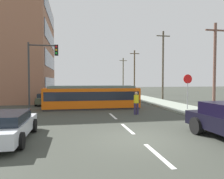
# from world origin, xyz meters

# --- Properties ---
(ground_plane) EXTENTS (120.00, 120.00, 0.00)m
(ground_plane) POSITION_xyz_m (0.00, 10.00, 0.00)
(ground_plane) COLOR #3A3D35
(sidewalk_curb_right) EXTENTS (3.20, 36.00, 0.14)m
(sidewalk_curb_right) POSITION_xyz_m (6.80, 6.00, 0.07)
(sidewalk_curb_right) COLOR #949F8F
(sidewalk_curb_right) RESTS_ON ground
(lane_stripe_0) EXTENTS (0.16, 2.40, 0.01)m
(lane_stripe_0) POSITION_xyz_m (0.00, -2.00, 0.01)
(lane_stripe_0) COLOR silver
(lane_stripe_0) RESTS_ON ground
(lane_stripe_1) EXTENTS (0.16, 2.40, 0.01)m
(lane_stripe_1) POSITION_xyz_m (0.00, 2.00, 0.01)
(lane_stripe_1) COLOR silver
(lane_stripe_1) RESTS_ON ground
(lane_stripe_2) EXTENTS (0.16, 2.40, 0.01)m
(lane_stripe_2) POSITION_xyz_m (0.00, 6.00, 0.01)
(lane_stripe_2) COLOR silver
(lane_stripe_2) RESTS_ON ground
(lane_stripe_3) EXTENTS (0.16, 2.40, 0.01)m
(lane_stripe_3) POSITION_xyz_m (0.00, 16.38, 0.01)
(lane_stripe_3) COLOR silver
(lane_stripe_3) RESTS_ON ground
(lane_stripe_4) EXTENTS (0.16, 2.40, 0.01)m
(lane_stripe_4) POSITION_xyz_m (0.00, 22.38, 0.01)
(lane_stripe_4) COLOR silver
(lane_stripe_4) RESTS_ON ground
(streetcar_tram) EXTENTS (8.35, 2.63, 2.03)m
(streetcar_tram) POSITION_xyz_m (-1.08, 10.38, 1.05)
(streetcar_tram) COLOR #EB5C0D
(streetcar_tram) RESTS_ON ground
(city_bus) EXTENTS (2.60, 5.28, 1.83)m
(city_bus) POSITION_xyz_m (-0.52, 17.52, 1.04)
(city_bus) COLOR #B1B1B8
(city_bus) RESTS_ON ground
(pedestrian_crossing) EXTENTS (0.46, 0.36, 1.67)m
(pedestrian_crossing) POSITION_xyz_m (1.85, 6.43, 0.94)
(pedestrian_crossing) COLOR #30284F
(pedestrian_crossing) RESTS_ON ground
(parked_sedan_near) EXTENTS (2.00, 4.53, 1.19)m
(parked_sedan_near) POSITION_xyz_m (-5.55, 0.77, 0.62)
(parked_sedan_near) COLOR silver
(parked_sedan_near) RESTS_ON ground
(parked_sedan_mid) EXTENTS (2.13, 4.17, 1.19)m
(parked_sedan_mid) POSITION_xyz_m (-5.37, 14.34, 0.62)
(parked_sedan_mid) COLOR #414B38
(parked_sedan_mid) RESTS_ON ground
(stop_sign) EXTENTS (0.76, 0.07, 2.88)m
(stop_sign) POSITION_xyz_m (6.66, 7.60, 2.19)
(stop_sign) COLOR gray
(stop_sign) RESTS_ON sidewalk_curb_right
(traffic_light_mast) EXTENTS (2.29, 0.33, 5.44)m
(traffic_light_mast) POSITION_xyz_m (-5.24, 8.71, 3.75)
(traffic_light_mast) COLOR #333333
(traffic_light_mast) RESTS_ON ground
(utility_pole_near) EXTENTS (1.80, 0.24, 7.30)m
(utility_pole_near) POSITION_xyz_m (8.97, 7.38, 3.83)
(utility_pole_near) COLOR brown
(utility_pole_near) RESTS_ON ground
(utility_pole_mid) EXTENTS (1.80, 0.24, 8.83)m
(utility_pole_mid) POSITION_xyz_m (8.77, 17.29, 4.60)
(utility_pole_mid) COLOR brown
(utility_pole_mid) RESTS_ON ground
(utility_pole_far) EXTENTS (1.80, 0.24, 8.07)m
(utility_pole_far) POSITION_xyz_m (8.63, 29.56, 4.22)
(utility_pole_far) COLOR brown
(utility_pole_far) RESTS_ON ground
(utility_pole_distant) EXTENTS (1.80, 0.24, 7.80)m
(utility_pole_distant) POSITION_xyz_m (9.18, 40.62, 4.08)
(utility_pole_distant) COLOR brown
(utility_pole_distant) RESTS_ON ground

